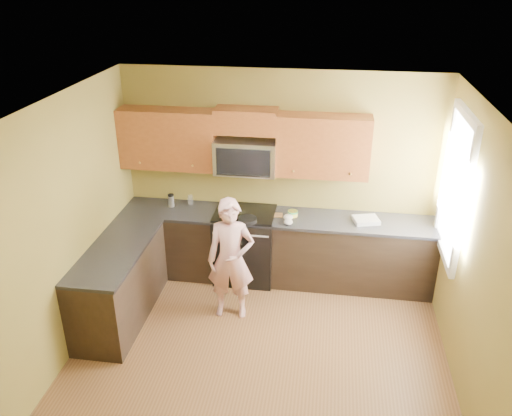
% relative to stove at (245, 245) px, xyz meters
% --- Properties ---
extents(floor, '(4.00, 4.00, 0.00)m').
position_rel_stove_xyz_m(floor, '(0.40, -1.68, -0.47)').
color(floor, brown).
rests_on(floor, ground).
extents(ceiling, '(4.00, 4.00, 0.00)m').
position_rel_stove_xyz_m(ceiling, '(0.40, -1.68, 2.23)').
color(ceiling, white).
rests_on(ceiling, ground).
extents(wall_back, '(4.00, 0.00, 4.00)m').
position_rel_stove_xyz_m(wall_back, '(0.40, 0.32, 0.88)').
color(wall_back, olive).
rests_on(wall_back, ground).
extents(wall_left, '(0.00, 4.00, 4.00)m').
position_rel_stove_xyz_m(wall_left, '(-1.60, -1.68, 0.88)').
color(wall_left, olive).
rests_on(wall_left, ground).
extents(wall_right, '(0.00, 4.00, 4.00)m').
position_rel_stove_xyz_m(wall_right, '(2.40, -1.68, 0.88)').
color(wall_right, olive).
rests_on(wall_right, ground).
extents(cabinet_back_run, '(4.00, 0.60, 0.88)m').
position_rel_stove_xyz_m(cabinet_back_run, '(0.40, 0.02, -0.03)').
color(cabinet_back_run, black).
rests_on(cabinet_back_run, floor).
extents(cabinet_left_run, '(0.60, 1.60, 0.88)m').
position_rel_stove_xyz_m(cabinet_left_run, '(-1.30, -1.08, -0.03)').
color(cabinet_left_run, black).
rests_on(cabinet_left_run, floor).
extents(countertop_back, '(4.00, 0.62, 0.04)m').
position_rel_stove_xyz_m(countertop_back, '(0.40, 0.01, 0.43)').
color(countertop_back, black).
rests_on(countertop_back, cabinet_back_run).
extents(countertop_left, '(0.62, 1.60, 0.04)m').
position_rel_stove_xyz_m(countertop_left, '(-1.29, -1.08, 0.43)').
color(countertop_left, black).
rests_on(countertop_left, cabinet_left_run).
extents(stove, '(0.76, 0.65, 0.95)m').
position_rel_stove_xyz_m(stove, '(0.00, 0.00, 0.00)').
color(stove, black).
rests_on(stove, floor).
extents(microwave, '(0.76, 0.40, 0.42)m').
position_rel_stove_xyz_m(microwave, '(0.00, 0.12, 0.97)').
color(microwave, silver).
rests_on(microwave, wall_back).
extents(upper_cab_left, '(1.22, 0.33, 0.75)m').
position_rel_stove_xyz_m(upper_cab_left, '(-0.99, 0.16, 0.97)').
color(upper_cab_left, brown).
rests_on(upper_cab_left, wall_back).
extents(upper_cab_right, '(1.12, 0.33, 0.75)m').
position_rel_stove_xyz_m(upper_cab_right, '(0.94, 0.16, 0.97)').
color(upper_cab_right, brown).
rests_on(upper_cab_right, wall_back).
extents(upper_cab_over_mw, '(0.76, 0.33, 0.30)m').
position_rel_stove_xyz_m(upper_cab_over_mw, '(0.00, 0.16, 1.62)').
color(upper_cab_over_mw, brown).
rests_on(upper_cab_over_mw, wall_back).
extents(window, '(0.06, 1.06, 1.66)m').
position_rel_stove_xyz_m(window, '(2.38, -0.48, 1.17)').
color(window, white).
rests_on(window, wall_right).
extents(woman, '(0.57, 0.40, 1.49)m').
position_rel_stove_xyz_m(woman, '(-0.02, -0.83, 0.27)').
color(woman, '#E4727B').
rests_on(woman, floor).
extents(frying_pan, '(0.33, 0.45, 0.05)m').
position_rel_stove_xyz_m(frying_pan, '(0.08, -0.26, 0.47)').
color(frying_pan, black).
rests_on(frying_pan, stove).
extents(butter_tub, '(0.15, 0.15, 0.09)m').
position_rel_stove_xyz_m(butter_tub, '(0.61, 0.04, 0.45)').
color(butter_tub, yellow).
rests_on(butter_tub, countertop_back).
extents(toast_slice, '(0.12, 0.12, 0.01)m').
position_rel_stove_xyz_m(toast_slice, '(0.43, 0.02, 0.45)').
color(toast_slice, '#B27F47').
rests_on(toast_slice, countertop_back).
extents(napkin_a, '(0.14, 0.15, 0.06)m').
position_rel_stove_xyz_m(napkin_a, '(0.57, -0.19, 0.48)').
color(napkin_a, silver).
rests_on(napkin_a, countertop_back).
extents(napkin_b, '(0.15, 0.16, 0.07)m').
position_rel_stove_xyz_m(napkin_b, '(0.56, -0.06, 0.48)').
color(napkin_b, silver).
rests_on(napkin_b, countertop_back).
extents(dish_towel, '(0.35, 0.31, 0.05)m').
position_rel_stove_xyz_m(dish_towel, '(1.52, 0.01, 0.47)').
color(dish_towel, white).
rests_on(dish_towel, countertop_back).
extents(travel_mug, '(0.10, 0.10, 0.17)m').
position_rel_stove_xyz_m(travel_mug, '(-0.99, 0.10, 0.45)').
color(travel_mug, silver).
rests_on(travel_mug, countertop_back).
extents(glass_a, '(0.08, 0.08, 0.12)m').
position_rel_stove_xyz_m(glass_a, '(-0.76, 0.20, 0.51)').
color(glass_a, silver).
rests_on(glass_a, countertop_back).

